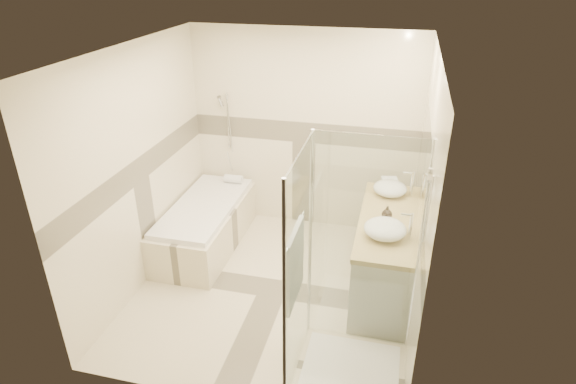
% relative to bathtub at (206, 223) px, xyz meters
% --- Properties ---
extents(room, '(2.82, 3.02, 2.52)m').
position_rel_bathtub_xyz_m(room, '(1.08, -0.64, 0.95)').
color(room, beige).
rests_on(room, ground).
extents(bathtub, '(0.75, 1.70, 0.56)m').
position_rel_bathtub_xyz_m(bathtub, '(0.00, 0.00, 0.00)').
color(bathtub, beige).
rests_on(bathtub, ground).
extents(vanity, '(0.58, 1.62, 0.85)m').
position_rel_bathtub_xyz_m(vanity, '(2.15, -0.35, 0.12)').
color(vanity, silver).
rests_on(vanity, ground).
extents(shower_enclosure, '(0.96, 0.93, 2.04)m').
position_rel_bathtub_xyz_m(shower_enclosure, '(1.86, -1.62, 0.20)').
color(shower_enclosure, beige).
rests_on(shower_enclosure, ground).
extents(vessel_sink_near, '(0.37, 0.37, 0.15)m').
position_rel_bathtub_xyz_m(vessel_sink_near, '(2.13, 0.20, 0.62)').
color(vessel_sink_near, white).
rests_on(vessel_sink_near, vanity).
extents(vessel_sink_far, '(0.40, 0.40, 0.16)m').
position_rel_bathtub_xyz_m(vessel_sink_far, '(2.13, -0.70, 0.62)').
color(vessel_sink_far, white).
rests_on(vessel_sink_far, vanity).
extents(faucet_near, '(0.12, 0.03, 0.30)m').
position_rel_bathtub_xyz_m(faucet_near, '(2.35, 0.20, 0.71)').
color(faucet_near, silver).
rests_on(faucet_near, vanity).
extents(faucet_far, '(0.11, 0.03, 0.27)m').
position_rel_bathtub_xyz_m(faucet_far, '(2.35, -0.70, 0.70)').
color(faucet_far, silver).
rests_on(faucet_far, vanity).
extents(amenity_bottle_a, '(0.08, 0.08, 0.16)m').
position_rel_bathtub_xyz_m(amenity_bottle_a, '(2.13, -0.50, 0.63)').
color(amenity_bottle_a, black).
rests_on(amenity_bottle_a, vanity).
extents(amenity_bottle_b, '(0.12, 0.12, 0.14)m').
position_rel_bathtub_xyz_m(amenity_bottle_b, '(2.13, -0.35, 0.61)').
color(amenity_bottle_b, black).
rests_on(amenity_bottle_b, vanity).
extents(folded_towels, '(0.23, 0.32, 0.09)m').
position_rel_bathtub_xyz_m(folded_towels, '(2.13, 0.35, 0.59)').
color(folded_towels, silver).
rests_on(folded_towels, vanity).
extents(rolled_towel, '(0.24, 0.11, 0.11)m').
position_rel_bathtub_xyz_m(rolled_towel, '(0.14, 0.65, 0.31)').
color(rolled_towel, silver).
rests_on(rolled_towel, bathtub).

